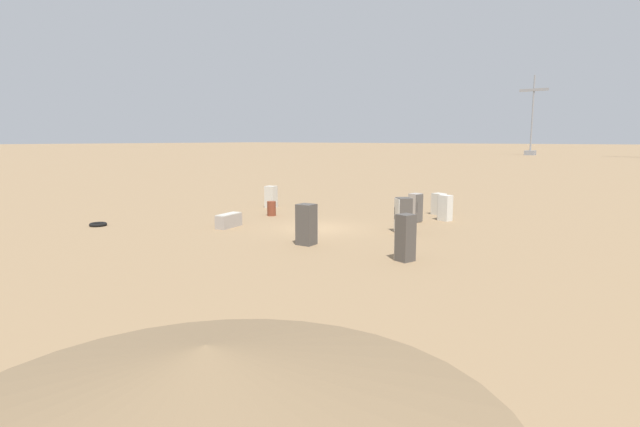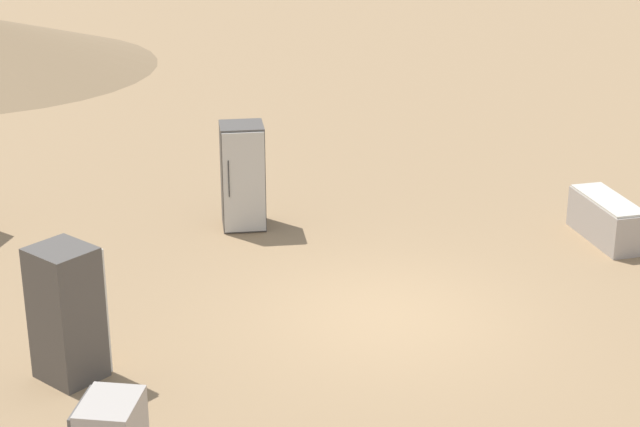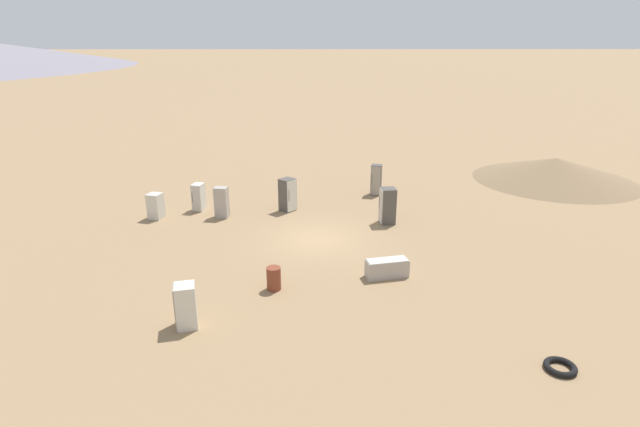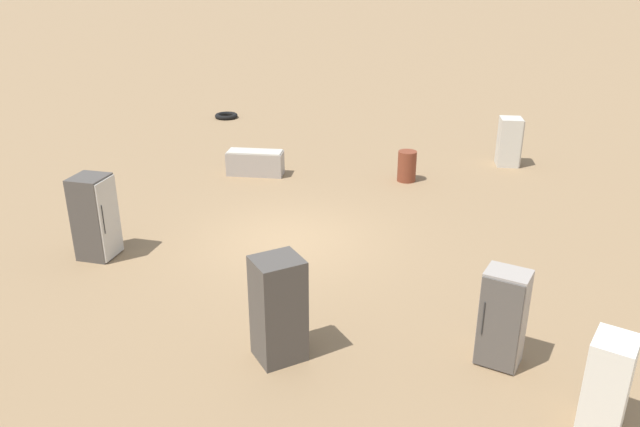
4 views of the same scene
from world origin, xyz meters
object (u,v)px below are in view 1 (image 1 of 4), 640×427
(discarded_fridge_0, at_px, (405,238))
(discarded_fridge_1, at_px, (403,215))
(discarded_fridge_2, at_px, (415,208))
(discarded_fridge_6, at_px, (271,197))
(scrap_tire, at_px, (98,224))
(discarded_fridge_5, at_px, (307,224))
(rusty_barrel, at_px, (271,209))
(discarded_fridge_3, at_px, (229,220))
(discarded_fridge_4, at_px, (445,208))
(power_pylon_3, at_px, (531,131))
(discarded_fridge_7, at_px, (439,204))

(discarded_fridge_0, bearing_deg, discarded_fridge_1, 43.62)
(discarded_fridge_2, height_order, discarded_fridge_6, discarded_fridge_2)
(scrap_tire, bearing_deg, discarded_fridge_5, 14.83)
(discarded_fridge_0, xyz_separation_m, scrap_tire, (-17.85, -3.32, -0.87))
(discarded_fridge_5, bearing_deg, rusty_barrel, 138.09)
(discarded_fridge_0, bearing_deg, scrap_tire, 115.25)
(rusty_barrel, bearing_deg, discarded_fridge_2, 21.98)
(discarded_fridge_3, height_order, discarded_fridge_5, discarded_fridge_5)
(discarded_fridge_0, relative_size, discarded_fridge_3, 1.05)
(discarded_fridge_3, bearing_deg, scrap_tire, -157.54)
(discarded_fridge_3, bearing_deg, discarded_fridge_0, -16.74)
(discarded_fridge_0, height_order, discarded_fridge_4, discarded_fridge_0)
(rusty_barrel, bearing_deg, discarded_fridge_0, -23.81)
(power_pylon_3, height_order, discarded_fridge_5, power_pylon_3)
(discarded_fridge_4, xyz_separation_m, rusty_barrel, (-9.73, -4.98, -0.31))
(discarded_fridge_2, xyz_separation_m, discarded_fridge_3, (-7.51, -8.04, -0.47))
(discarded_fridge_0, xyz_separation_m, discarded_fridge_6, (-15.26, 8.36, -0.18))
(power_pylon_3, height_order, discarded_fridge_6, power_pylon_3)
(discarded_fridge_6, xyz_separation_m, scrap_tire, (-2.59, -11.68, -0.69))
(rusty_barrel, bearing_deg, discarded_fridge_6, 133.43)
(discarded_fridge_5, bearing_deg, discarded_fridge_6, 135.20)
(discarded_fridge_2, bearing_deg, discarded_fridge_0, 34.48)
(discarded_fridge_0, xyz_separation_m, discarded_fridge_4, (-2.88, 10.54, -0.18))
(discarded_fridge_7, distance_m, rusty_barrel, 10.95)
(discarded_fridge_0, relative_size, rusty_barrel, 2.06)
(discarded_fridge_1, xyz_separation_m, discarded_fridge_5, (-2.18, -5.40, 0.03))
(discarded_fridge_4, bearing_deg, discarded_fridge_5, -178.28)
(discarded_fridge_0, distance_m, discarded_fridge_6, 17.40)
(power_pylon_3, bearing_deg, discarded_fridge_5, -78.94)
(discarded_fridge_7, relative_size, rusty_barrel, 1.51)
(discarded_fridge_1, bearing_deg, discarded_fridge_5, 110.35)
(discarded_fridge_5, xyz_separation_m, scrap_tire, (-12.66, -3.35, -0.87))
(discarded_fridge_2, xyz_separation_m, discarded_fridge_5, (-1.09, -8.98, 0.10))
(discarded_fridge_0, distance_m, rusty_barrel, 13.79)
(power_pylon_3, bearing_deg, discarded_fridge_2, -77.77)
(discarded_fridge_6, xyz_separation_m, discarded_fridge_7, (11.04, 4.24, -0.08))
(discarded_fridge_0, height_order, scrap_tire, discarded_fridge_0)
(power_pylon_3, xyz_separation_m, discarded_fridge_2, (28.90, -133.31, -6.51))
(discarded_fridge_7, bearing_deg, rusty_barrel, -33.79)
(discarded_fridge_2, distance_m, discarded_fridge_7, 3.60)
(discarded_fridge_4, xyz_separation_m, discarded_fridge_5, (-2.30, -10.51, 0.18))
(power_pylon_3, xyz_separation_m, rusty_barrel, (20.38, -136.75, -6.90))
(discarded_fridge_1, bearing_deg, discarded_fridge_0, 161.26)
(discarded_fridge_4, height_order, discarded_fridge_7, discarded_fridge_4)
(discarded_fridge_1, height_order, scrap_tire, discarded_fridge_1)
(discarded_fridge_3, relative_size, discarded_fridge_6, 1.17)
(power_pylon_3, relative_size, discarded_fridge_5, 12.32)
(discarded_fridge_7, xyz_separation_m, scrap_tire, (-13.63, -15.92, -0.61))
(discarded_fridge_0, height_order, discarded_fridge_2, discarded_fridge_0)
(discarded_fridge_2, relative_size, scrap_tire, 1.79)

